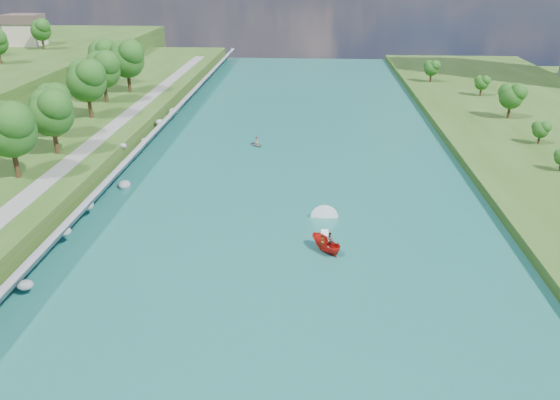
{
  "coord_description": "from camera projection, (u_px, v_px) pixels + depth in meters",
  "views": [
    {
      "loc": [
        3.01,
        -52.52,
        30.53
      ],
      "look_at": [
        -0.84,
        11.64,
        2.5
      ],
      "focal_mm": 35.0,
      "sensor_mm": 36.0,
      "label": 1
    }
  ],
  "objects": [
    {
      "name": "motorboat",
      "position": [
        326.0,
        240.0,
        63.47
      ],
      "size": [
        4.13,
        19.11,
        2.15
      ],
      "rotation": [
        0.0,
        0.0,
        3.81
      ],
      "color": "red",
      "rests_on": "river_water"
    },
    {
      "name": "riverside_path",
      "position": [
        66.0,
        165.0,
        79.09
      ],
      "size": [
        3.0,
        200.0,
        0.1
      ],
      "primitive_type": "cube",
      "color": "gray",
      "rests_on": "berm_west"
    },
    {
      "name": "ridge_west",
      "position": [
        2.0,
        66.0,
        150.09
      ],
      "size": [
        60.0,
        120.0,
        9.0
      ],
      "primitive_type": "cube",
      "color": "#2D5119",
      "rests_on": "ground"
    },
    {
      "name": "raft",
      "position": [
        257.0,
        144.0,
        98.51
      ],
      "size": [
        3.34,
        3.43,
        1.7
      ],
      "rotation": [
        0.0,
        0.0,
        0.71
      ],
      "color": "gray",
      "rests_on": "river_water"
    },
    {
      "name": "trees_west",
      "position": [
        11.0,
        120.0,
        79.73
      ],
      "size": [
        18.19,
        150.31,
        13.63
      ],
      "color": "#164913",
      "rests_on": "berm_west"
    },
    {
      "name": "ground",
      "position": [
        281.0,
        263.0,
        60.43
      ],
      "size": [
        260.0,
        260.0,
        0.0
      ],
      "primitive_type": "plane",
      "color": "#2D5119",
      "rests_on": "ground"
    },
    {
      "name": "river_water",
      "position": [
        289.0,
        193.0,
        78.7
      ],
      "size": [
        55.0,
        240.0,
        0.1
      ],
      "primitive_type": "cube",
      "color": "#195F50",
      "rests_on": "ground"
    },
    {
      "name": "riprap_bank",
      "position": [
        110.0,
        180.0,
        78.54
      ],
      "size": [
        4.51,
        236.0,
        4.35
      ],
      "color": "slate",
      "rests_on": "ground"
    },
    {
      "name": "trees_ridge",
      "position": [
        5.0,
        34.0,
        138.75
      ],
      "size": [
        17.39,
        39.34,
        10.91
      ],
      "color": "#164913",
      "rests_on": "ridge_west"
    }
  ]
}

